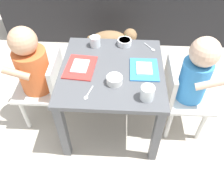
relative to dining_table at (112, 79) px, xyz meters
The scene contains 13 objects.
ground_plane 0.39m from the dining_table, ahead, with size 7.00×7.00×0.00m, color beige.
dining_table is the anchor object (origin of this frame).
seated_child_left 0.45m from the dining_table, behind, with size 0.28×0.28×0.69m.
seated_child_right 0.45m from the dining_table, ahead, with size 0.28×0.28×0.68m.
dog 0.69m from the dining_table, 93.70° to the left, with size 0.42×0.22×0.30m.
food_tray_left 0.20m from the dining_table, behind, with size 0.18×0.22×0.02m.
food_tray_right 0.20m from the dining_table, ahead, with size 0.16×0.19×0.02m.
water_cup_left 0.30m from the dining_table, 49.31° to the right, with size 0.07×0.07×0.07m.
water_cup_right 0.26m from the dining_table, 118.21° to the left, with size 0.06×0.06×0.06m.
cereal_bowl_right_side 0.26m from the dining_table, 74.63° to the left, with size 0.09×0.09×0.04m.
cereal_bowl_left_side 0.15m from the dining_table, 80.13° to the right, with size 0.08×0.08×0.04m.
spoon_by_left_tray 0.24m from the dining_table, 118.17° to the right, with size 0.04×0.10×0.01m.
spoon_by_right_tray 0.32m from the dining_table, 42.74° to the left, with size 0.07×0.09×0.01m.
Camera 1 is at (0.05, -0.98, 1.30)m, focal length 37.44 mm.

